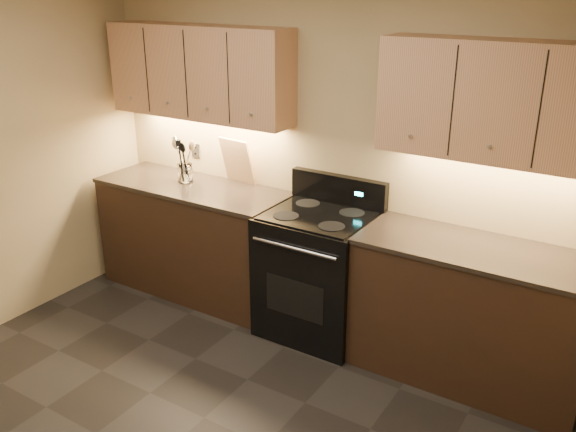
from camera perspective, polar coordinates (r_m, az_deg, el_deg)
name	(u,v)px	position (r m, az deg, el deg)	size (l,w,h in m)	color
wall_back	(333,151)	(4.46, 4.19, 6.07)	(4.00, 0.04, 2.60)	tan
counter_left	(195,238)	(5.10, -8.66, -2.08)	(1.62, 0.62, 0.93)	black
counter_right	(469,314)	(4.12, 16.59, -8.75)	(1.46, 0.62, 0.93)	black
stove	(318,272)	(4.45, 2.87, -5.24)	(0.76, 0.68, 1.14)	black
upper_cab_left	(199,72)	(4.85, -8.36, 13.17)	(1.60, 0.30, 0.70)	tan
upper_cab_right	(502,102)	(3.81, 19.36, 10.03)	(1.44, 0.30, 0.70)	tan
outlet_plate	(196,150)	(5.22, -8.64, 6.09)	(0.09, 0.01, 0.12)	#B2B5BA
utensil_crock	(185,173)	(5.01, -9.58, 3.95)	(0.15, 0.15, 0.15)	white
cutting_board	(237,161)	(4.89, -4.77, 5.16)	(0.30, 0.02, 0.38)	tan
wooden_spoon	(180,159)	(5.00, -10.05, 5.25)	(0.06, 0.06, 0.34)	tan
black_spoon	(186,159)	(4.99, -9.49, 5.27)	(0.06, 0.06, 0.34)	black
black_turner	(183,160)	(4.96, -9.82, 5.17)	(0.08, 0.08, 0.34)	black
steel_spatula	(187,157)	(4.98, -9.39, 5.46)	(0.08, 0.08, 0.37)	silver
steel_skimmer	(187,161)	(4.96, -9.44, 5.14)	(0.09, 0.09, 0.33)	silver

